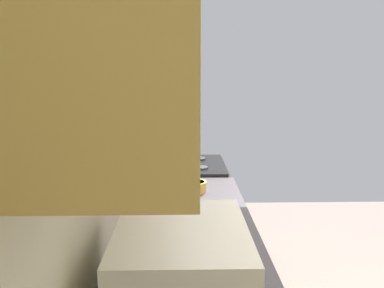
# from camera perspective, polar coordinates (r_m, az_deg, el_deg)

# --- Properties ---
(wall_back) EXTENTS (3.97, 0.12, 2.55)m
(wall_back) POSITION_cam_1_polar(r_m,az_deg,el_deg) (1.75, -13.21, -1.24)
(wall_back) COLOR beige
(wall_back) RESTS_ON ground_plane
(oven_range) EXTENTS (0.68, 0.64, 1.06)m
(oven_range) POSITION_cam_1_polar(r_m,az_deg,el_deg) (3.26, -1.02, -10.39)
(oven_range) COLOR black
(oven_range) RESTS_ON ground_plane
(microwave) EXTENTS (0.52, 0.41, 0.27)m
(microwave) POSITION_cam_1_polar(r_m,az_deg,el_deg) (1.31, -1.33, -17.00)
(microwave) COLOR white
(microwave) RESTS_ON counter_run
(bowl) EXTENTS (0.14, 0.14, 0.06)m
(bowl) POSITION_cam_1_polar(r_m,az_deg,el_deg) (2.50, 0.40, -5.85)
(bowl) COLOR gold
(bowl) RESTS_ON counter_run
(kettle) EXTENTS (0.21, 0.16, 0.17)m
(kettle) POSITION_cam_1_polar(r_m,az_deg,el_deg) (1.79, 1.13, -11.33)
(kettle) COLOR red
(kettle) RESTS_ON counter_run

